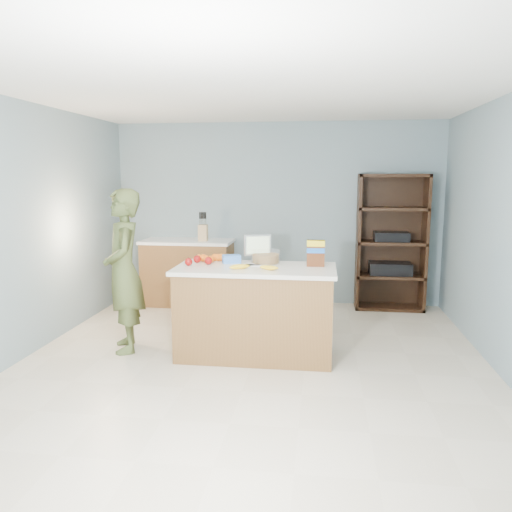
# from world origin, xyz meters

# --- Properties ---
(floor) EXTENTS (4.50, 5.00, 0.02)m
(floor) POSITION_xyz_m (0.00, 0.00, 0.00)
(floor) COLOR beige
(floor) RESTS_ON ground
(walls) EXTENTS (4.52, 5.02, 2.51)m
(walls) POSITION_xyz_m (0.00, 0.00, 1.65)
(walls) COLOR gray
(walls) RESTS_ON ground
(counter_peninsula) EXTENTS (1.56, 0.76, 0.90)m
(counter_peninsula) POSITION_xyz_m (0.00, 0.30, 0.42)
(counter_peninsula) COLOR brown
(counter_peninsula) RESTS_ON ground
(back_cabinet) EXTENTS (1.24, 0.62, 0.90)m
(back_cabinet) POSITION_xyz_m (-1.20, 2.20, 0.45)
(back_cabinet) COLOR brown
(back_cabinet) RESTS_ON ground
(shelving_unit) EXTENTS (0.90, 0.40, 1.80)m
(shelving_unit) POSITION_xyz_m (1.55, 2.35, 0.86)
(shelving_unit) COLOR black
(shelving_unit) RESTS_ON ground
(person) EXTENTS (0.61, 0.71, 1.65)m
(person) POSITION_xyz_m (-1.34, 0.30, 0.83)
(person) COLOR #48542A
(person) RESTS_ON ground
(knife_block) EXTENTS (0.12, 0.10, 0.31)m
(knife_block) POSITION_xyz_m (-0.96, 2.14, 1.02)
(knife_block) COLOR tan
(knife_block) RESTS_ON back_cabinet
(envelopes) EXTENTS (0.27, 0.21, 0.00)m
(envelopes) POSITION_xyz_m (-0.03, 0.39, 0.90)
(envelopes) COLOR white
(envelopes) RESTS_ON counter_peninsula
(bananas) EXTENTS (0.48, 0.16, 0.04)m
(bananas) POSITION_xyz_m (0.00, 0.18, 0.92)
(bananas) COLOR yellow
(bananas) RESTS_ON counter_peninsula
(apples) EXTENTS (0.26, 0.25, 0.08)m
(apples) POSITION_xyz_m (-0.59, 0.37, 0.94)
(apples) COLOR maroon
(apples) RESTS_ON counter_peninsula
(oranges) EXTENTS (0.30, 0.22, 0.08)m
(oranges) POSITION_xyz_m (-0.52, 0.53, 0.94)
(oranges) COLOR orange
(oranges) RESTS_ON counter_peninsula
(blue_carton) EXTENTS (0.21, 0.17, 0.08)m
(blue_carton) POSITION_xyz_m (-0.27, 0.49, 0.94)
(blue_carton) COLOR blue
(blue_carton) RESTS_ON counter_peninsula
(salad_bowl) EXTENTS (0.30, 0.30, 0.13)m
(salad_bowl) POSITION_xyz_m (0.07, 0.55, 0.96)
(salad_bowl) COLOR #267219
(salad_bowl) RESTS_ON counter_peninsula
(tv) EXTENTS (0.28, 0.13, 0.28)m
(tv) POSITION_xyz_m (-0.02, 0.61, 1.06)
(tv) COLOR silver
(tv) RESTS_ON counter_peninsula
(cereal_box) EXTENTS (0.18, 0.07, 0.26)m
(cereal_box) POSITION_xyz_m (0.58, 0.41, 1.05)
(cereal_box) COLOR #592B14
(cereal_box) RESTS_ON counter_peninsula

